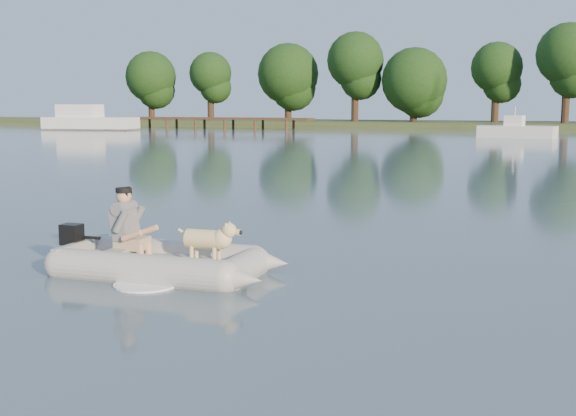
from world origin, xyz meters
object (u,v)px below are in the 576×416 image
at_px(man, 126,221).
at_px(motorboat, 517,123).
at_px(cabin_cruiser, 90,117).
at_px(dock, 219,123).
at_px(dog, 205,243).
at_px(dinghy, 165,236).

relative_size(man, motorboat, 0.18).
relative_size(cabin_cruiser, motorboat, 1.64).
height_order(dock, motorboat, motorboat).
bearing_deg(dog, cabin_cruiser, 125.30).
bearing_deg(motorboat, man, -82.70).
relative_size(dinghy, motorboat, 0.76).
xyz_separation_m(cabin_cruiser, motorboat, (36.06, -1.94, -0.12)).
bearing_deg(dinghy, cabin_cruiser, 124.81).
height_order(dog, cabin_cruiser, cabin_cruiser).
distance_m(dock, dog, 57.90).
xyz_separation_m(man, motorboat, (2.15, 43.13, 0.33)).
bearing_deg(dinghy, dog, 4.57).
bearing_deg(man, dock, 112.85).
relative_size(dog, motorboat, 0.16).
xyz_separation_m(dog, cabin_cruiser, (-35.07, 45.02, 0.67)).
bearing_deg(man, dinghy, -4.24).
bearing_deg(motorboat, dock, 172.14).
height_order(dinghy, dog, dinghy).
bearing_deg(dock, dinghy, -63.99).
height_order(man, motorboat, motorboat).
bearing_deg(motorboat, dinghy, -81.90).
distance_m(dog, motorboat, 43.09).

